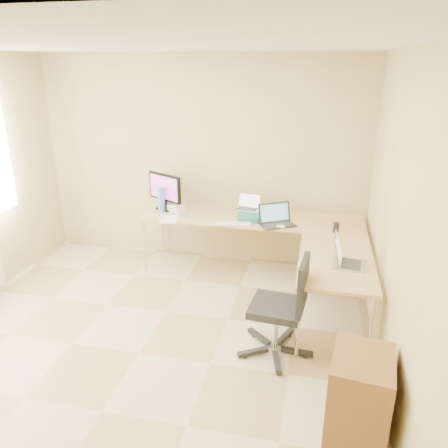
% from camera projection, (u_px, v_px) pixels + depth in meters
% --- Properties ---
extents(floor, '(4.50, 4.50, 0.00)m').
position_uv_depth(floor, '(139.00, 353.00, 3.97)').
color(floor, '#C7B78F').
rests_on(floor, ground).
extents(ceiling, '(4.50, 4.50, 0.00)m').
position_uv_depth(ceiling, '(114.00, 45.00, 3.06)').
color(ceiling, white).
rests_on(ceiling, ground).
extents(wall_back, '(4.50, 0.00, 4.50)m').
position_uv_depth(wall_back, '(201.00, 161.00, 5.57)').
color(wall_back, '#CBBE79').
rests_on(wall_back, ground).
extents(wall_right, '(0.00, 4.50, 4.50)m').
position_uv_depth(wall_right, '(404.00, 241.00, 3.09)').
color(wall_right, '#CBBE79').
rests_on(wall_right, ground).
extents(desk_main, '(2.65, 0.70, 0.73)m').
position_uv_depth(desk_main, '(251.00, 245.00, 5.39)').
color(desk_main, tan).
rests_on(desk_main, ground).
extents(desk_return, '(0.70, 1.30, 0.73)m').
position_uv_depth(desk_return, '(333.00, 293.00, 4.28)').
color(desk_return, tan).
rests_on(desk_return, ground).
extents(monitor, '(0.56, 0.41, 0.46)m').
position_uv_depth(monitor, '(165.00, 192.00, 5.46)').
color(monitor, black).
rests_on(monitor, desk_main).
extents(book_stack, '(0.31, 0.38, 0.06)m').
position_uv_depth(book_stack, '(248.00, 216.00, 5.21)').
color(book_stack, '#1E685C').
rests_on(book_stack, desk_main).
extents(laptop_center, '(0.33, 0.27, 0.19)m').
position_uv_depth(laptop_center, '(248.00, 203.00, 5.30)').
color(laptop_center, '#B6B6B6').
rests_on(laptop_center, desk_main).
extents(laptop_black, '(0.48, 0.44, 0.24)m').
position_uv_depth(laptop_black, '(278.00, 215.00, 4.95)').
color(laptop_black, '#242424').
rests_on(laptop_black, desk_main).
extents(keyboard, '(0.40, 0.17, 0.02)m').
position_uv_depth(keyboard, '(234.00, 224.00, 5.02)').
color(keyboard, white).
rests_on(keyboard, desk_main).
extents(mouse, '(0.11, 0.08, 0.04)m').
position_uv_depth(mouse, '(281.00, 227.00, 4.91)').
color(mouse, white).
rests_on(mouse, desk_main).
extents(mug, '(0.11, 0.11, 0.10)m').
position_uv_depth(mug, '(178.00, 211.00, 5.33)').
color(mug, silver).
rests_on(mug, desk_main).
extents(cd_stack, '(0.12, 0.12, 0.03)m').
position_uv_depth(cd_stack, '(187.00, 218.00, 5.20)').
color(cd_stack, silver).
rests_on(cd_stack, desk_main).
extents(water_bottle, '(0.10, 0.10, 0.31)m').
position_uv_depth(water_bottle, '(161.00, 200.00, 5.40)').
color(water_bottle, '#4870B3').
rests_on(water_bottle, desk_main).
extents(papers, '(0.24, 0.31, 0.01)m').
position_uv_depth(papers, '(169.00, 219.00, 5.18)').
color(papers, white).
rests_on(papers, desk_main).
extents(white_box, '(0.24, 0.19, 0.08)m').
position_uv_depth(white_box, '(177.00, 207.00, 5.50)').
color(white_box, '#EDE9CC').
rests_on(white_box, desk_main).
extents(desk_fan, '(0.22, 0.22, 0.28)m').
position_uv_depth(desk_fan, '(168.00, 196.00, 5.62)').
color(desk_fan, silver).
rests_on(desk_fan, desk_main).
extents(black_cup, '(0.08, 0.08, 0.11)m').
position_uv_depth(black_cup, '(336.00, 228.00, 4.77)').
color(black_cup, black).
rests_on(black_cup, desk_main).
extents(laptop_return, '(0.37, 0.30, 0.23)m').
position_uv_depth(laptop_return, '(350.00, 254.00, 3.98)').
color(laptop_return, '#BABABA').
rests_on(laptop_return, desk_return).
extents(office_chair, '(0.62, 0.62, 0.96)m').
position_uv_depth(office_chair, '(276.00, 303.00, 3.83)').
color(office_chair, black).
rests_on(office_chair, ground).
extents(cabinet, '(0.45, 0.53, 0.67)m').
position_uv_depth(cabinet, '(359.00, 399.00, 2.94)').
color(cabinet, brown).
rests_on(cabinet, ground).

